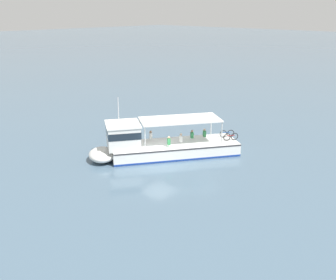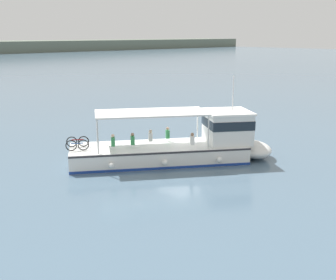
{
  "view_description": "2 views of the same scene",
  "coord_description": "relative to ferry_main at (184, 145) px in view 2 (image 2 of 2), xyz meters",
  "views": [
    {
      "loc": [
        20.54,
        20.84,
        12.0
      ],
      "look_at": [
        -1.82,
        -0.68,
        1.4
      ],
      "focal_mm": 41.27,
      "sensor_mm": 36.0,
      "label": 1
    },
    {
      "loc": [
        -19.53,
        -19.45,
        7.8
      ],
      "look_at": [
        -1.82,
        -0.68,
        1.4
      ],
      "focal_mm": 45.93,
      "sensor_mm": 36.0,
      "label": 2
    }
  ],
  "objects": [
    {
      "name": "ferry_main",
      "position": [
        0.0,
        0.0,
        0.0
      ],
      "size": [
        12.32,
        9.56,
        5.32
      ],
      "color": "white",
      "rests_on": "ground"
    },
    {
      "name": "ground_plane",
      "position": [
        0.98,
        1.24,
        -1.02
      ],
      "size": [
        400.0,
        400.0,
        0.0
      ],
      "primitive_type": "plane",
      "color": "slate"
    }
  ]
}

